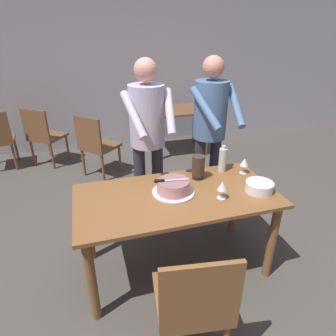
# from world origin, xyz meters

# --- Properties ---
(ground_plane) EXTENTS (14.00, 14.00, 0.00)m
(ground_plane) POSITION_xyz_m (0.00, 0.00, 0.00)
(ground_plane) COLOR #4C4742
(back_wall) EXTENTS (10.00, 0.12, 2.70)m
(back_wall) POSITION_xyz_m (0.00, 3.26, 1.35)
(back_wall) COLOR #ADA8B2
(back_wall) RESTS_ON ground_plane
(main_dining_table) EXTENTS (1.59, 0.79, 0.75)m
(main_dining_table) POSITION_xyz_m (0.00, 0.00, 0.63)
(main_dining_table) COLOR brown
(main_dining_table) RESTS_ON ground_plane
(cake_on_platter) EXTENTS (0.34, 0.34, 0.11)m
(cake_on_platter) POSITION_xyz_m (-0.02, 0.03, 0.80)
(cake_on_platter) COLOR silver
(cake_on_platter) RESTS_ON main_dining_table
(cake_knife) EXTENTS (0.27, 0.06, 0.02)m
(cake_knife) POSITION_xyz_m (-0.09, 0.04, 0.87)
(cake_knife) COLOR silver
(cake_knife) RESTS_ON cake_on_platter
(plate_stack) EXTENTS (0.22, 0.22, 0.08)m
(plate_stack) POSITION_xyz_m (0.65, -0.14, 0.79)
(plate_stack) COLOR white
(plate_stack) RESTS_ON main_dining_table
(wine_glass_near) EXTENTS (0.08, 0.08, 0.14)m
(wine_glass_near) POSITION_xyz_m (0.31, -0.15, 0.85)
(wine_glass_near) COLOR silver
(wine_glass_near) RESTS_ON main_dining_table
(wine_glass_far) EXTENTS (0.08, 0.08, 0.14)m
(wine_glass_far) POSITION_xyz_m (0.69, 0.19, 0.85)
(wine_glass_far) COLOR silver
(wine_glass_far) RESTS_ON main_dining_table
(water_bottle) EXTENTS (0.07, 0.07, 0.25)m
(water_bottle) POSITION_xyz_m (0.52, 0.28, 0.86)
(water_bottle) COLOR silver
(water_bottle) RESTS_ON main_dining_table
(hurricane_lamp) EXTENTS (0.11, 0.11, 0.21)m
(hurricane_lamp) POSITION_xyz_m (0.26, 0.21, 0.86)
(hurricane_lamp) COLOR black
(hurricane_lamp) RESTS_ON main_dining_table
(person_cutting_cake) EXTENTS (0.47, 0.56, 1.72)m
(person_cutting_cake) POSITION_xyz_m (-0.09, 0.61, 1.08)
(person_cutting_cake) COLOR #2D2D38
(person_cutting_cake) RESTS_ON ground_plane
(person_standing_beside) EXTENTS (0.47, 0.56, 1.72)m
(person_standing_beside) POSITION_xyz_m (0.54, 0.64, 1.08)
(person_standing_beside) COLOR #2D2D38
(person_standing_beside) RESTS_ON ground_plane
(chair_near_side) EXTENTS (0.50, 0.50, 0.90)m
(chair_near_side) POSITION_xyz_m (-0.14, -0.77, 0.49)
(chair_near_side) COLOR brown
(chair_near_side) RESTS_ON ground_plane
(background_table) EXTENTS (1.00, 0.70, 0.74)m
(background_table) POSITION_xyz_m (0.84, 2.56, 0.58)
(background_table) COLOR brown
(background_table) RESTS_ON ground_plane
(background_chair_0) EXTENTS (0.62, 0.62, 0.90)m
(background_chair_0) POSITION_xyz_m (-0.52, 2.00, 0.49)
(background_chair_0) COLOR brown
(background_chair_0) RESTS_ON ground_plane
(background_chair_2) EXTENTS (0.61, 0.61, 0.90)m
(background_chair_2) POSITION_xyz_m (-1.25, 2.62, 0.49)
(background_chair_2) COLOR brown
(background_chair_2) RESTS_ON ground_plane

